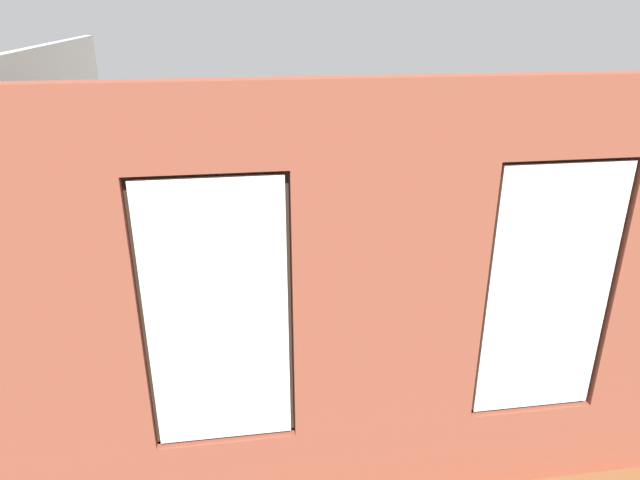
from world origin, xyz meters
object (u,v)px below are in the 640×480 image
couch_left (518,299)px  tv_flatscreen (89,274)px  table_plant_small (301,264)px  potted_plant_corner_near_left (449,191)px  couch_by_window (326,405)px  potted_plant_by_left_couch (444,257)px  candle_jar (292,267)px  remote_black (277,267)px  papasan_chair (295,228)px  potted_plant_foreground_right (151,213)px  remote_silver (257,276)px  potted_plant_near_tv (131,344)px  coffee_table (292,273)px  media_console (98,325)px  potted_plant_corner_far_left (623,368)px  cup_ceramic (321,260)px  potted_plant_mid_room_small (394,257)px

couch_left → tv_flatscreen: (4.72, -0.21, 0.55)m
table_plant_small → potted_plant_corner_near_left: 3.20m
couch_by_window → potted_plant_by_left_couch: size_ratio=4.26×
candle_jar → tv_flatscreen: tv_flatscreen is taller
remote_black → papasan_chair: (-0.36, -1.26, 0.02)m
table_plant_small → remote_black: bearing=-36.6°
potted_plant_foreground_right → potted_plant_by_left_couch: 4.26m
remote_silver → potted_plant_near_tv: bearing=30.3°
coffee_table → media_console: size_ratio=1.19×
table_plant_small → potted_plant_foreground_right: bearing=-42.3°
candle_jar → papasan_chair: 1.37m
remote_black → remote_silver: bearing=-140.8°
papasan_chair → potted_plant_corner_far_left: potted_plant_corner_far_left is taller
remote_black → potted_plant_corner_far_left: potted_plant_corner_far_left is taller
remote_silver → papasan_chair: size_ratio=0.16×
coffee_table → candle_jar: candle_jar is taller
remote_silver → potted_plant_corner_far_left: size_ratio=0.14×
papasan_chair → tv_flatscreen: bearing=42.2°
candle_jar → remote_black: candle_jar is taller
cup_ceramic → remote_black: bearing=3.9°
papasan_chair → potted_plant_corner_near_left: potted_plant_corner_near_left is taller
potted_plant_foreground_right → potted_plant_corner_near_left: bearing=-179.2°
potted_plant_by_left_couch → potted_plant_corner_far_left: bearing=100.3°
remote_black → potted_plant_by_left_couch: (-2.31, -0.27, -0.13)m
couch_left → papasan_chair: size_ratio=1.78×
potted_plant_foreground_right → potted_plant_by_left_couch: size_ratio=3.17×
potted_plant_near_tv → potted_plant_by_left_couch: (-3.78, -2.21, -0.36)m
remote_silver → potted_plant_near_tv: size_ratio=0.15×
couch_by_window → remote_silver: couch_by_window is taller
potted_plant_corner_far_left → potted_plant_near_tv: potted_plant_corner_far_left is taller
couch_by_window → cup_ceramic: couch_by_window is taller
table_plant_small → remote_silver: 0.55m
couch_by_window → potted_plant_near_tv: bearing=-22.9°
candle_jar → potted_plant_corner_near_left: size_ratio=0.08×
couch_by_window → tv_flatscreen: bearing=-38.3°
papasan_chair → potted_plant_mid_room_small: size_ratio=1.67×
remote_black → papasan_chair: size_ratio=0.16×
cup_ceramic → potted_plant_corner_far_left: 3.61m
tv_flatscreen → potted_plant_by_left_couch: tv_flatscreen is taller
media_console → papasan_chair: size_ratio=1.18×
couch_by_window → potted_plant_by_left_couch: 3.59m
table_plant_small → potted_plant_by_left_couch: table_plant_small is taller
media_console → potted_plant_foreground_right: (-0.30, -2.50, 0.40)m
table_plant_small → couch_by_window: bearing=88.3°
remote_silver → potted_plant_foreground_right: (1.46, -1.82, 0.25)m
papasan_chair → candle_jar: bearing=82.4°
remote_silver → potted_plant_corner_near_left: 3.66m
potted_plant_corner_far_left → couch_left: bearing=-84.8°
couch_left → potted_plant_corner_far_left: 1.67m
coffee_table → couch_by_window: bearing=90.8°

